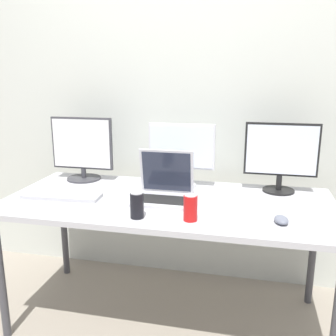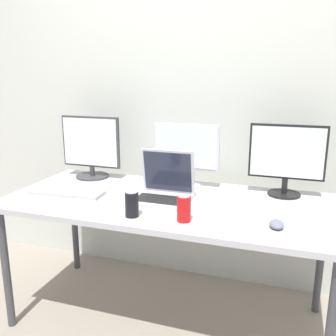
{
  "view_description": "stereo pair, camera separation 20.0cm",
  "coord_description": "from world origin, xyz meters",
  "px_view_note": "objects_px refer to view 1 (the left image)",
  "views": [
    {
      "loc": [
        0.42,
        -1.9,
        1.41
      ],
      "look_at": [
        0.0,
        0.0,
        0.92
      ],
      "focal_mm": 40.0,
      "sensor_mm": 36.0,
      "label": 1
    },
    {
      "loc": [
        0.62,
        -1.84,
        1.41
      ],
      "look_at": [
        0.0,
        0.0,
        0.92
      ],
      "focal_mm": 40.0,
      "sensor_mm": 36.0,
      "label": 2
    }
  ],
  "objects_px": {
    "laptop_silver": "(164,189)",
    "mouse_by_keyboard": "(281,220)",
    "soda_can_by_laptop": "(190,208)",
    "soda_can_near_keyboard": "(137,205)",
    "monitor_left": "(82,149)",
    "monitor_center": "(181,152)",
    "monitor_right": "(281,155)",
    "work_desk": "(168,209)",
    "keyboard_main": "(62,196)"
  },
  "relations": [
    {
      "from": "work_desk",
      "to": "soda_can_near_keyboard",
      "type": "bearing_deg",
      "value": -107.0
    },
    {
      "from": "work_desk",
      "to": "mouse_by_keyboard",
      "type": "xyz_separation_m",
      "value": [
        0.58,
        -0.21,
        0.07
      ]
    },
    {
      "from": "work_desk",
      "to": "monitor_right",
      "type": "bearing_deg",
      "value": 25.55
    },
    {
      "from": "laptop_silver",
      "to": "monitor_center",
      "type": "bearing_deg",
      "value": 81.11
    },
    {
      "from": "laptop_silver",
      "to": "keyboard_main",
      "type": "relative_size",
      "value": 0.7
    },
    {
      "from": "monitor_left",
      "to": "keyboard_main",
      "type": "relative_size",
      "value": 0.94
    },
    {
      "from": "laptop_silver",
      "to": "keyboard_main",
      "type": "height_order",
      "value": "laptop_silver"
    },
    {
      "from": "monitor_center",
      "to": "keyboard_main",
      "type": "height_order",
      "value": "monitor_center"
    },
    {
      "from": "monitor_left",
      "to": "monitor_right",
      "type": "xyz_separation_m",
      "value": [
        1.23,
        0.01,
        0.02
      ]
    },
    {
      "from": "monitor_left",
      "to": "mouse_by_keyboard",
      "type": "bearing_deg",
      "value": -22.03
    },
    {
      "from": "work_desk",
      "to": "keyboard_main",
      "type": "bearing_deg",
      "value": -170.92
    },
    {
      "from": "monitor_center",
      "to": "soda_can_by_laptop",
      "type": "relative_size",
      "value": 3.2
    },
    {
      "from": "work_desk",
      "to": "monitor_left",
      "type": "relative_size",
      "value": 4.41
    },
    {
      "from": "monitor_center",
      "to": "monitor_right",
      "type": "distance_m",
      "value": 0.58
    },
    {
      "from": "laptop_silver",
      "to": "mouse_by_keyboard",
      "type": "bearing_deg",
      "value": -18.79
    },
    {
      "from": "work_desk",
      "to": "monitor_right",
      "type": "height_order",
      "value": "monitor_right"
    },
    {
      "from": "monitor_center",
      "to": "work_desk",
      "type": "bearing_deg",
      "value": -94.51
    },
    {
      "from": "soda_can_by_laptop",
      "to": "work_desk",
      "type": "bearing_deg",
      "value": 122.2
    },
    {
      "from": "work_desk",
      "to": "soda_can_by_laptop",
      "type": "distance_m",
      "value": 0.33
    },
    {
      "from": "soda_can_by_laptop",
      "to": "soda_can_near_keyboard",
      "type": "bearing_deg",
      "value": -175.09
    },
    {
      "from": "monitor_right",
      "to": "soda_can_near_keyboard",
      "type": "xyz_separation_m",
      "value": [
        -0.69,
        -0.57,
        -0.16
      ]
    },
    {
      "from": "monitor_right",
      "to": "keyboard_main",
      "type": "xyz_separation_m",
      "value": [
        -1.18,
        -0.38,
        -0.21
      ]
    },
    {
      "from": "work_desk",
      "to": "keyboard_main",
      "type": "height_order",
      "value": "keyboard_main"
    },
    {
      "from": "laptop_silver",
      "to": "mouse_by_keyboard",
      "type": "distance_m",
      "value": 0.64
    },
    {
      "from": "soda_can_by_laptop",
      "to": "mouse_by_keyboard",
      "type": "bearing_deg",
      "value": 7.62
    },
    {
      "from": "monitor_left",
      "to": "mouse_by_keyboard",
      "type": "height_order",
      "value": "monitor_left"
    },
    {
      "from": "monitor_left",
      "to": "monitor_right",
      "type": "height_order",
      "value": "monitor_left"
    },
    {
      "from": "work_desk",
      "to": "laptop_silver",
      "type": "bearing_deg",
      "value": -170.84
    },
    {
      "from": "laptop_silver",
      "to": "soda_can_by_laptop",
      "type": "distance_m",
      "value": 0.32
    },
    {
      "from": "mouse_by_keyboard",
      "to": "soda_can_near_keyboard",
      "type": "distance_m",
      "value": 0.68
    },
    {
      "from": "monitor_right",
      "to": "keyboard_main",
      "type": "distance_m",
      "value": 1.26
    },
    {
      "from": "laptop_silver",
      "to": "mouse_by_keyboard",
      "type": "relative_size",
      "value": 3.16
    },
    {
      "from": "laptop_silver",
      "to": "work_desk",
      "type": "bearing_deg",
      "value": 9.16
    },
    {
      "from": "work_desk",
      "to": "laptop_silver",
      "type": "xyz_separation_m",
      "value": [
        -0.02,
        -0.0,
        0.12
      ]
    },
    {
      "from": "monitor_center",
      "to": "soda_can_near_keyboard",
      "type": "distance_m",
      "value": 0.59
    },
    {
      "from": "monitor_right",
      "to": "mouse_by_keyboard",
      "type": "distance_m",
      "value": 0.54
    },
    {
      "from": "monitor_left",
      "to": "soda_can_near_keyboard",
      "type": "distance_m",
      "value": 0.8
    },
    {
      "from": "soda_can_by_laptop",
      "to": "keyboard_main",
      "type": "bearing_deg",
      "value": 167.12
    },
    {
      "from": "monitor_right",
      "to": "soda_can_by_laptop",
      "type": "bearing_deg",
      "value": -128.12
    },
    {
      "from": "keyboard_main",
      "to": "laptop_silver",
      "type": "bearing_deg",
      "value": 5.93
    },
    {
      "from": "monitor_left",
      "to": "mouse_by_keyboard",
      "type": "distance_m",
      "value": 1.32
    },
    {
      "from": "monitor_right",
      "to": "soda_can_near_keyboard",
      "type": "relative_size",
      "value": 3.28
    },
    {
      "from": "keyboard_main",
      "to": "soda_can_near_keyboard",
      "type": "height_order",
      "value": "soda_can_near_keyboard"
    },
    {
      "from": "monitor_left",
      "to": "mouse_by_keyboard",
      "type": "relative_size",
      "value": 4.25
    },
    {
      "from": "soda_can_near_keyboard",
      "to": "soda_can_by_laptop",
      "type": "bearing_deg",
      "value": 4.91
    },
    {
      "from": "monitor_center",
      "to": "soda_can_near_keyboard",
      "type": "bearing_deg",
      "value": -101.01
    },
    {
      "from": "work_desk",
      "to": "monitor_right",
      "type": "relative_size",
      "value": 4.33
    },
    {
      "from": "monitor_left",
      "to": "monitor_center",
      "type": "distance_m",
      "value": 0.65
    },
    {
      "from": "mouse_by_keyboard",
      "to": "soda_can_near_keyboard",
      "type": "height_order",
      "value": "soda_can_near_keyboard"
    },
    {
      "from": "monitor_left",
      "to": "keyboard_main",
      "type": "distance_m",
      "value": 0.42
    }
  ]
}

